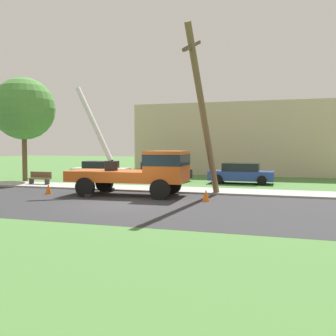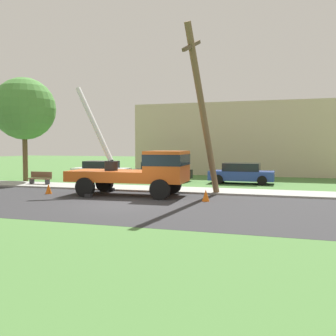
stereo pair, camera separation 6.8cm
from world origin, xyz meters
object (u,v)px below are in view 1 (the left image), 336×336
object	(u,v)px
parked_sedan_black	(160,172)
park_bench	(40,178)
parked_sedan_white	(101,170)
utility_truck	(143,169)
leaning_utility_pole	(203,113)
parked_sedan_blue	(241,173)
traffic_cone_behind	(48,189)
roadside_tree_near	(24,109)
traffic_cone_ahead	(206,195)

from	to	relation	value
parked_sedan_black	park_bench	distance (m)	8.47
parked_sedan_white	utility_truck	bearing A→B (deg)	-51.11
leaning_utility_pole	parked_sedan_blue	xyz separation A→B (m)	(0.90, 8.11, -3.55)
traffic_cone_behind	parked_sedan_black	xyz separation A→B (m)	(3.35, 9.07, 0.43)
utility_truck	parked_sedan_black	xyz separation A→B (m)	(-1.86, 8.26, -0.70)
traffic_cone_behind	roadside_tree_near	world-z (taller)	roadside_tree_near
traffic_cone_ahead	park_bench	size ratio (longest dim) A/B	0.35
traffic_cone_behind	roadside_tree_near	size ratio (longest dim) A/B	0.07
utility_truck	parked_sedan_blue	world-z (taller)	utility_truck
parked_sedan_white	parked_sedan_black	bearing A→B (deg)	-2.71
traffic_cone_ahead	roadside_tree_near	xyz separation A→B (m)	(-15.01, 6.35, 5.03)
roadside_tree_near	parked_sedan_white	bearing A→B (deg)	34.25
utility_truck	park_bench	bearing A→B (deg)	160.90
leaning_utility_pole	park_bench	world-z (taller)	leaning_utility_pole
parked_sedan_white	parked_sedan_black	xyz separation A→B (m)	(4.99, -0.24, 0.00)
parked_sedan_black	roadside_tree_near	xyz separation A→B (m)	(-9.61, -2.90, 4.60)
utility_truck	traffic_cone_behind	bearing A→B (deg)	-171.19
utility_truck	park_bench	world-z (taller)	utility_truck
parked_sedan_white	park_bench	bearing A→B (deg)	-105.81
roadside_tree_near	traffic_cone_behind	bearing A→B (deg)	-44.54
utility_truck	parked_sedan_blue	size ratio (longest dim) A/B	1.56
utility_truck	traffic_cone_behind	size ratio (longest dim) A/B	12.29
traffic_cone_behind	parked_sedan_blue	world-z (taller)	parked_sedan_blue
leaning_utility_pole	park_bench	xyz separation A→B (m)	(-11.56, 2.76, -3.80)
traffic_cone_behind	parked_sedan_white	size ratio (longest dim) A/B	0.12
parked_sedan_black	leaning_utility_pole	bearing A→B (deg)	-58.37
parked_sedan_blue	traffic_cone_behind	bearing A→B (deg)	-135.52
parked_sedan_blue	leaning_utility_pole	bearing A→B (deg)	-96.35
leaning_utility_pole	traffic_cone_ahead	world-z (taller)	leaning_utility_pole
leaning_utility_pole	parked_sedan_white	size ratio (longest dim) A/B	1.84
traffic_cone_ahead	parked_sedan_blue	size ratio (longest dim) A/B	0.13
parked_sedan_blue	roadside_tree_near	world-z (taller)	roadside_tree_near
roadside_tree_near	parked_sedan_blue	bearing A→B (deg)	10.65
traffic_cone_behind	parked_sedan_black	distance (m)	9.67
utility_truck	traffic_cone_ahead	size ratio (longest dim) A/B	12.29
traffic_cone_behind	parked_sedan_white	xyz separation A→B (m)	(-1.65, 9.30, 0.43)
utility_truck	roadside_tree_near	distance (m)	13.24
leaning_utility_pole	parked_sedan_blue	distance (m)	8.90
park_bench	leaning_utility_pole	bearing A→B (deg)	-13.44
traffic_cone_ahead	park_bench	distance (m)	12.61
parked_sedan_black	parked_sedan_blue	size ratio (longest dim) A/B	1.00
traffic_cone_ahead	parked_sedan_blue	bearing A→B (deg)	87.01
traffic_cone_ahead	traffic_cone_behind	world-z (taller)	same
leaning_utility_pole	parked_sedan_blue	bearing A→B (deg)	83.65
traffic_cone_behind	parked_sedan_blue	bearing A→B (deg)	44.48
parked_sedan_white	parked_sedan_black	world-z (taller)	same
traffic_cone_behind	roadside_tree_near	xyz separation A→B (m)	(-6.26, 6.16, 5.03)
traffic_cone_ahead	traffic_cone_behind	bearing A→B (deg)	178.74
traffic_cone_ahead	traffic_cone_behind	xyz separation A→B (m)	(-8.75, 0.19, 0.00)
utility_truck	leaning_utility_pole	bearing A→B (deg)	2.86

